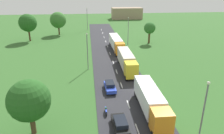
{
  "coord_description": "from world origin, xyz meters",
  "views": [
    {
      "loc": [
        -5.76,
        -10.87,
        17.0
      ],
      "look_at": [
        -1.4,
        26.99,
        2.5
      ],
      "focal_mm": 33.41,
      "sensor_mm": 36.0,
      "label": 1
    }
  ],
  "objects": [
    {
      "name": "road",
      "position": [
        0.0,
        24.5,
        0.03
      ],
      "size": [
        10.0,
        140.0,
        0.06
      ],
      "primitive_type": "cube",
      "color": "#2B2B30",
      "rests_on": "ground"
    },
    {
      "name": "lamppost_lead",
      "position": [
        6.49,
        7.49,
        4.44
      ],
      "size": [
        0.36,
        0.36,
        7.92
      ],
      "color": "slate",
      "rests_on": "ground"
    },
    {
      "name": "car_second",
      "position": [
        -2.18,
        10.99,
        0.84
      ],
      "size": [
        1.99,
        4.47,
        1.5
      ],
      "color": "black",
      "rests_on": "road"
    },
    {
      "name": "tree_birch",
      "position": [
        -16.92,
        71.06,
        5.58
      ],
      "size": [
        6.04,
        6.04,
        8.62
      ],
      "color": "#513823",
      "rests_on": "ground"
    },
    {
      "name": "lamppost_second",
      "position": [
        -6.09,
        32.71,
        4.55
      ],
      "size": [
        0.36,
        0.36,
        8.15
      ],
      "color": "slate",
      "rests_on": "ground"
    },
    {
      "name": "truck_lead",
      "position": [
        2.65,
        14.2,
        2.08
      ],
      "size": [
        2.68,
        11.79,
        3.48
      ],
      "color": "orange",
      "rests_on": "road"
    },
    {
      "name": "lane_marking_centre",
      "position": [
        0.0,
        20.17,
        0.07
      ],
      "size": [
        0.16,
        119.84,
        0.01
      ],
      "color": "white",
      "rests_on": "road"
    },
    {
      "name": "motorcycle_courier",
      "position": [
        -3.68,
        14.76,
        0.54
      ],
      "size": [
        0.28,
        1.94,
        0.91
      ],
      "color": "black",
      "rests_on": "road"
    },
    {
      "name": "car_third",
      "position": [
        -2.35,
        21.96,
        0.84
      ],
      "size": [
        1.91,
        4.31,
        1.5
      ],
      "color": "blue",
      "rests_on": "road"
    },
    {
      "name": "truck_second",
      "position": [
        2.34,
        31.4,
        2.16
      ],
      "size": [
        2.59,
        12.64,
        3.66
      ],
      "color": "yellow",
      "rests_on": "road"
    },
    {
      "name": "tree_oak",
      "position": [
        13.92,
        54.12,
        4.89
      ],
      "size": [
        3.67,
        3.67,
        6.82
      ],
      "color": "#513823",
      "rests_on": "ground"
    },
    {
      "name": "tree_pine",
      "position": [
        -25.59,
        61.72,
        6.11
      ],
      "size": [
        5.87,
        5.87,
        9.07
      ],
      "color": "#513823",
      "rests_on": "ground"
    },
    {
      "name": "tree_maple",
      "position": [
        -13.0,
        11.59,
        4.59
      ],
      "size": [
        5.08,
        5.08,
        7.16
      ],
      "color": "#513823",
      "rests_on": "ground"
    },
    {
      "name": "lamppost_fourth",
      "position": [
        -5.94,
        79.72,
        5.12
      ],
      "size": [
        0.36,
        0.36,
        9.27
      ],
      "color": "slate",
      "rests_on": "ground"
    },
    {
      "name": "lamppost_third",
      "position": [
        6.52,
        52.17,
        4.87
      ],
      "size": [
        0.36,
        0.36,
        8.77
      ],
      "color": "slate",
      "rests_on": "ground"
    },
    {
      "name": "distant_building",
      "position": [
        17.06,
        112.06,
        3.14
      ],
      "size": [
        17.19,
        8.24,
        6.29
      ],
      "primitive_type": "cube",
      "color": "#9E846B",
      "rests_on": "ground"
    },
    {
      "name": "truck_third",
      "position": [
        2.22,
        47.4,
        2.13
      ],
      "size": [
        2.75,
        14.22,
        3.54
      ],
      "color": "orange",
      "rests_on": "road"
    }
  ]
}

